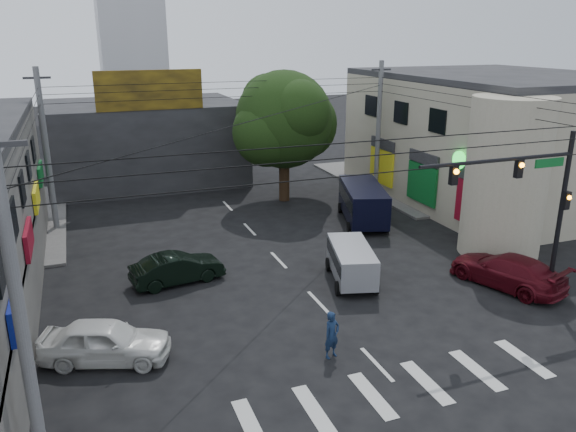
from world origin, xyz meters
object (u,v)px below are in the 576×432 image
white_compact (105,341)px  maroon_sedan (507,271)px  utility_pole_far_right (378,130)px  utility_pole_near_left (20,315)px  utility_pole_far_left (47,151)px  street_tree (284,120)px  dark_sedan (177,268)px  silver_minivan (351,264)px  traffic_gantry (532,193)px  navy_van (363,204)px  traffic_officer (332,335)px

white_compact → maroon_sedan: (17.20, 0.01, 0.00)m
utility_pole_far_right → maroon_sedan: (-1.96, -15.45, -3.85)m
utility_pole_near_left → utility_pole_far_left: (0.00, 20.50, 0.00)m
street_tree → dark_sedan: street_tree is taller
street_tree → maroon_sedan: (4.54, -16.45, -4.72)m
utility_pole_near_left → utility_pole_far_right: same height
maroon_sedan → silver_minivan: size_ratio=1.31×
traffic_gantry → dark_sedan: 15.43m
utility_pole_far_right → utility_pole_near_left: bearing=-135.7°
traffic_gantry → dark_sedan: size_ratio=1.66×
street_tree → white_compact: bearing=-127.5°
street_tree → utility_pole_far_right: (6.50, -1.00, -0.87)m
traffic_gantry → silver_minivan: bearing=141.6°
navy_van → maroon_sedan: bearing=-152.5°
street_tree → traffic_officer: street_tree is taller
white_compact → traffic_officer: bearing=-89.2°
utility_pole_far_left → dark_sedan: utility_pole_far_left is taller
traffic_gantry → navy_van: size_ratio=1.19×
traffic_gantry → silver_minivan: traffic_gantry is taller
dark_sedan → silver_minivan: (7.44, -2.72, 0.16)m
dark_sedan → street_tree: bearing=-49.1°
silver_minivan → traffic_officer: bearing=162.9°
maroon_sedan → dark_sedan: bearing=-40.4°
utility_pole_far_left → traffic_officer: 20.58m
dark_sedan → silver_minivan: size_ratio=1.02×
street_tree → utility_pole_near_left: utility_pole_near_left is taller
traffic_gantry → dark_sedan: bearing=151.2°
utility_pole_far_right → dark_sedan: size_ratio=2.12×
utility_pole_far_right → utility_pole_far_left: bearing=180.0°
navy_van → utility_pole_far_left: bearing=91.5°
utility_pole_far_left → utility_pole_far_right: same height
utility_pole_far_left → silver_minivan: size_ratio=2.17×
white_compact → maroon_sedan: same height
street_tree → silver_minivan: 14.45m
street_tree → dark_sedan: 15.01m
utility_pole_near_left → navy_van: utility_pole_near_left is taller
white_compact → navy_van: size_ratio=0.79×
street_tree → silver_minivan: size_ratio=2.05×
utility_pole_near_left → navy_van: size_ratio=1.53×
street_tree → white_compact: 21.30m
white_compact → navy_van: navy_van is taller
navy_van → street_tree: bearing=42.5°
utility_pole_near_left → silver_minivan: size_ratio=2.17×
navy_van → traffic_officer: size_ratio=3.49×
utility_pole_far_right → maroon_sedan: 16.04m
navy_van → silver_minivan: bearing=166.7°
utility_pole_far_left → silver_minivan: (12.74, -12.57, -3.75)m
utility_pole_far_right → navy_van: (-3.72, -5.08, -3.47)m
street_tree → silver_minivan: bearing=-97.4°
white_compact → utility_pole_far_right: bearing=-31.4°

